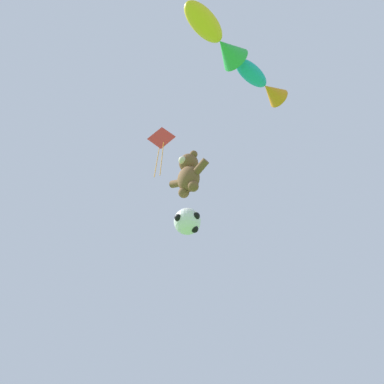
{
  "coord_description": "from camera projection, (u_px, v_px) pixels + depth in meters",
  "views": [
    {
      "loc": [
        7.36,
        -0.21,
        0.93
      ],
      "look_at": [
        1.14,
        5.93,
        8.49
      ],
      "focal_mm": 40.0,
      "sensor_mm": 36.0,
      "label": 1
    }
  ],
  "objects": [
    {
      "name": "diamond_kite",
      "position": [
        161.0,
        142.0,
        17.87
      ],
      "size": [
        0.97,
        0.78,
        2.94
      ],
      "color": "red"
    },
    {
      "name": "soccer_ball_kite",
      "position": [
        187.0,
        221.0,
        12.55
      ],
      "size": [
        0.88,
        0.88,
        0.81
      ],
      "color": "white"
    },
    {
      "name": "fish_kite_teal",
      "position": [
        262.0,
        83.0,
        14.51
      ],
      "size": [
        0.76,
        2.23,
        0.74
      ],
      "color": "#19ADB2"
    },
    {
      "name": "teddy_bear_kite",
      "position": [
        188.0,
        174.0,
        13.19
      ],
      "size": [
        1.61,
        0.71,
        1.63
      ],
      "color": "brown"
    },
    {
      "name": "fish_kite_goldfin",
      "position": [
        216.0,
        37.0,
        13.0
      ],
      "size": [
        1.05,
        2.5,
        0.91
      ],
      "color": "yellow"
    }
  ]
}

